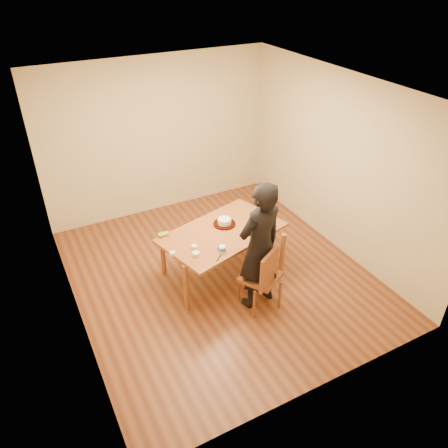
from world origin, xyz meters
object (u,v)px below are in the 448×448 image
dining_table (222,233)px  cake_plate (224,224)px  person (260,247)px  dining_chair (260,277)px  cake (224,221)px

dining_table → cake_plate: size_ratio=5.27×
dining_table → cake_plate: bearing=37.2°
dining_table → person: size_ratio=0.93×
dining_chair → person: 0.45m
cake_plate → dining_table: bearing=-127.1°
dining_table → cake: size_ratio=8.61×
dining_chair → person: bearing=59.8°
person → dining_table: bearing=-87.5°
dining_chair → cake: 0.98m
dining_table → dining_chair: bearing=-94.7°
cake → person: bearing=-87.2°
cake → person: (0.04, -0.87, 0.10)m
cake_plate → cake: size_ratio=1.64×
cake → dining_table: bearing=-127.1°
person → cake_plate: bearing=-96.3°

